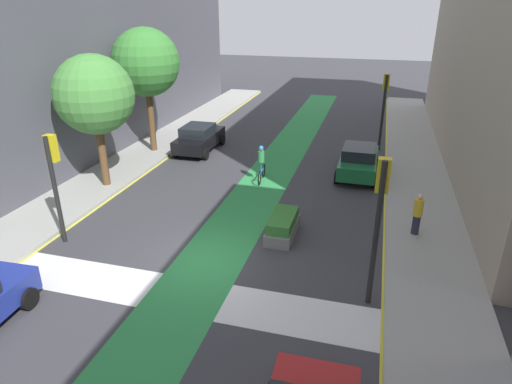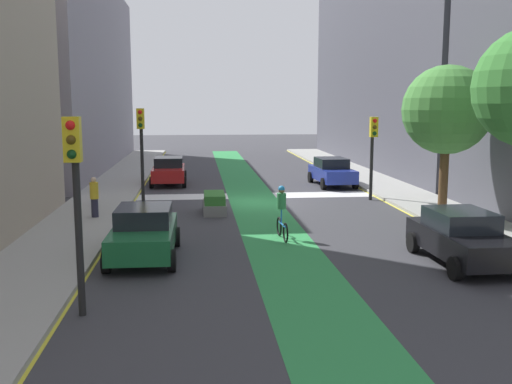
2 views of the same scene
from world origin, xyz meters
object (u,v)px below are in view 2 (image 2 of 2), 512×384
object	(u,v)px
traffic_signal_near_left	(373,142)
median_planter	(214,203)
car_green_right_far	(144,232)
car_blue_left_near	(332,172)
traffic_signal_far_right	(75,179)
car_black_left_far	(462,237)
cyclist_in_lane	(282,211)
pedestrian_sidewalk_right_a	(94,197)
street_tree_near	(447,110)
traffic_signal_near_right	(141,137)
car_red_right_near	(169,171)

from	to	relation	value
traffic_signal_near_left	median_planter	world-z (taller)	traffic_signal_near_left
car_green_right_far	car_blue_left_near	size ratio (longest dim) A/B	0.99
traffic_signal_far_right	car_black_left_far	size ratio (longest dim) A/B	1.04
car_black_left_far	traffic_signal_near_left	bearing A→B (deg)	-93.70
car_green_right_far	car_blue_left_near	xyz separation A→B (m)	(-9.31, -14.97, 0.00)
cyclist_in_lane	pedestrian_sidewalk_right_a	size ratio (longest dim) A/B	1.15
street_tree_near	median_planter	xyz separation A→B (m)	(9.12, -2.43, -3.98)
car_blue_left_near	traffic_signal_near_right	bearing A→B (deg)	24.01
pedestrian_sidewalk_right_a	car_blue_left_near	bearing A→B (deg)	-142.74
car_green_right_far	cyclist_in_lane	world-z (taller)	cyclist_in_lane
car_black_left_far	car_red_right_near	world-z (taller)	same
traffic_signal_far_right	car_green_right_far	world-z (taller)	traffic_signal_far_right
traffic_signal_near_left	street_tree_near	distance (m)	5.33
street_tree_near	median_planter	world-z (taller)	street_tree_near
car_black_left_far	car_red_right_near	distance (m)	20.23
car_black_left_far	median_planter	world-z (taller)	car_black_left_far
traffic_signal_far_right	car_red_right_near	bearing A→B (deg)	-92.55
car_blue_left_near	car_red_right_near	bearing A→B (deg)	-8.71
traffic_signal_near_right	pedestrian_sidewalk_right_a	world-z (taller)	traffic_signal_near_right
car_red_right_near	pedestrian_sidewalk_right_a	xyz separation A→B (m)	(2.46, 10.39, 0.17)
cyclist_in_lane	street_tree_near	size ratio (longest dim) A/B	0.31
pedestrian_sidewalk_right_a	street_tree_near	xyz separation A→B (m)	(-13.94, 1.20, 3.42)
cyclist_in_lane	median_planter	world-z (taller)	cyclist_in_lane
traffic_signal_near_right	traffic_signal_near_left	bearing A→B (deg)	176.38
median_planter	car_red_right_near	bearing A→B (deg)	-75.55
car_black_left_far	street_tree_near	distance (m)	7.62
traffic_signal_near_left	car_green_right_far	world-z (taller)	traffic_signal_near_left
traffic_signal_near_right	car_blue_left_near	bearing A→B (deg)	-155.99
traffic_signal_near_left	car_green_right_far	bearing A→B (deg)	44.04
car_green_right_far	median_planter	world-z (taller)	car_green_right_far
car_green_right_far	car_black_left_far	xyz separation A→B (m)	(-9.30, 1.56, 0.00)
traffic_signal_near_left	car_blue_left_near	size ratio (longest dim) A/B	0.94
car_green_right_far	median_planter	xyz separation A→B (m)	(-2.35, -7.23, -0.40)
traffic_signal_far_right	street_tree_near	bearing A→B (deg)	-142.18
car_green_right_far	cyclist_in_lane	distance (m)	5.01
traffic_signal_near_left	street_tree_near	world-z (taller)	street_tree_near
car_blue_left_near	street_tree_near	xyz separation A→B (m)	(-2.16, 10.17, 3.59)
cyclist_in_lane	street_tree_near	bearing A→B (deg)	-159.12
pedestrian_sidewalk_right_a	car_black_left_far	bearing A→B (deg)	147.28
traffic_signal_far_right	median_planter	xyz separation A→B (m)	(-3.31, -12.08, -2.67)
traffic_signal_near_right	car_red_right_near	bearing A→B (deg)	-99.05
car_red_right_near	street_tree_near	distance (m)	16.71
car_blue_left_near	median_planter	world-z (taller)	car_blue_left_near
traffic_signal_far_right	cyclist_in_lane	world-z (taller)	traffic_signal_far_right
traffic_signal_near_right	car_blue_left_near	xyz separation A→B (m)	(-10.28, -4.58, -2.30)
car_red_right_near	median_planter	xyz separation A→B (m)	(-2.36, 9.17, -0.40)
traffic_signal_near_right	car_red_right_near	distance (m)	6.50
median_planter	traffic_signal_near_left	bearing A→B (deg)	-162.21
car_blue_left_near	cyclist_in_lane	xyz separation A→B (m)	(4.78, 12.81, 0.17)
traffic_signal_near_right	median_planter	distance (m)	5.32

